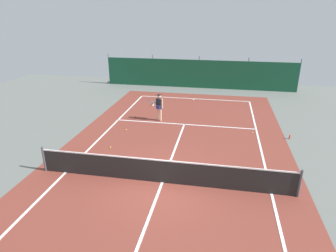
{
  "coord_description": "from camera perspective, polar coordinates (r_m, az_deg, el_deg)",
  "views": [
    {
      "loc": [
        2.06,
        -9.68,
        6.3
      ],
      "look_at": [
        -0.48,
        3.74,
        0.9
      ],
      "focal_mm": 31.42,
      "sensor_mm": 36.0,
      "label": 1
    }
  ],
  "objects": [
    {
      "name": "back_fence",
      "position": [
        26.27,
        6.03,
        9.05
      ],
      "size": [
        16.3,
        0.98,
        2.7
      ],
      "color": "#14472D",
      "rests_on": "ground"
    },
    {
      "name": "tennis_ball_near_player",
      "position": [
        16.76,
        16.04,
        -1.28
      ],
      "size": [
        0.07,
        0.07,
        0.07
      ],
      "primitive_type": "sphere",
      "color": "#CCDB33",
      "rests_on": "ground"
    },
    {
      "name": "water_bottle",
      "position": [
        16.66,
        22.54,
        -1.95
      ],
      "size": [
        0.08,
        0.08,
        0.24
      ],
      "primitive_type": "cylinder",
      "color": "#D84C38",
      "rests_on": "ground"
    },
    {
      "name": "ground_plane",
      "position": [
        11.73,
        -1.12,
        -10.91
      ],
      "size": [
        36.0,
        36.0,
        0.0
      ],
      "primitive_type": "plane",
      "color": "slate"
    },
    {
      "name": "tennis_net",
      "position": [
        11.47,
        -1.14,
        -8.76
      ],
      "size": [
        10.12,
        0.1,
        1.1
      ],
      "color": "black",
      "rests_on": "ground"
    },
    {
      "name": "tennis_player",
      "position": [
        17.71,
        -1.75,
        4.0
      ],
      "size": [
        0.86,
        0.62,
        1.64
      ],
      "rotation": [
        0.0,
        0.0,
        2.62
      ],
      "color": "#D8AD8C",
      "rests_on": "ground"
    },
    {
      "name": "court_surface",
      "position": [
        11.73,
        -1.12,
        -10.9
      ],
      "size": [
        11.02,
        26.6,
        0.01
      ],
      "color": "brown",
      "rests_on": "ground"
    },
    {
      "name": "tennis_ball_midcourt",
      "position": [
        16.69,
        -8.13,
        -0.72
      ],
      "size": [
        0.07,
        0.07,
        0.07
      ],
      "primitive_type": "sphere",
      "color": "#CCDB33",
      "rests_on": "ground"
    },
    {
      "name": "parked_car",
      "position": [
        28.88,
        11.7,
        10.22
      ],
      "size": [
        2.08,
        4.23,
        1.68
      ],
      "rotation": [
        0.0,
        0.0,
        3.12
      ],
      "color": "silver",
      "rests_on": "ground"
    },
    {
      "name": "tennis_ball_by_sideline",
      "position": [
        14.7,
        -11.13,
        -4.1
      ],
      "size": [
        0.07,
        0.07,
        0.07
      ],
      "primitive_type": "sphere",
      "color": "#CCDB33",
      "rests_on": "ground"
    }
  ]
}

